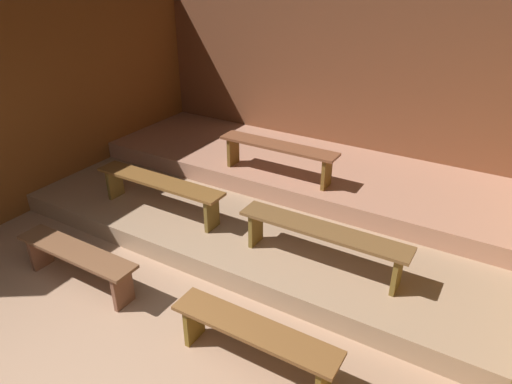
% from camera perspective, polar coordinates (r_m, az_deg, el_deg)
% --- Properties ---
extents(ground, '(6.99, 6.22, 0.08)m').
position_cam_1_polar(ground, '(5.91, -1.79, -6.96)').
color(ground, '#A47E62').
extents(wall_back, '(6.99, 0.06, 2.79)m').
position_cam_1_polar(wall_back, '(7.56, 9.52, 12.57)').
color(wall_back, brown).
rests_on(wall_back, ground).
extents(wall_left, '(0.06, 6.22, 2.79)m').
position_cam_1_polar(wall_left, '(7.33, -23.43, 10.21)').
color(wall_left, brown).
rests_on(wall_left, ground).
extents(platform_lower, '(6.19, 3.51, 0.25)m').
position_cam_1_polar(platform_lower, '(6.52, 2.68, -1.67)').
color(platform_lower, '#9F7F63').
rests_on(platform_lower, ground).
extents(platform_middle, '(6.19, 1.93, 0.25)m').
position_cam_1_polar(platform_middle, '(7.03, 5.80, 2.84)').
color(platform_middle, tan).
rests_on(platform_middle, platform_lower).
extents(bench_floor_left, '(1.56, 0.32, 0.46)m').
position_cam_1_polar(bench_floor_left, '(5.41, -21.32, -7.60)').
color(bench_floor_left, brown).
rests_on(bench_floor_left, ground).
extents(bench_floor_right, '(1.56, 0.32, 0.46)m').
position_cam_1_polar(bench_floor_right, '(4.17, -0.25, -17.47)').
color(bench_floor_right, brown).
rests_on(bench_floor_right, ground).
extents(bench_lower_left, '(1.89, 0.32, 0.46)m').
position_cam_1_polar(bench_lower_left, '(6.07, -11.90, 0.67)').
color(bench_lower_left, brown).
rests_on(bench_lower_left, platform_lower).
extents(bench_lower_right, '(1.89, 0.32, 0.46)m').
position_cam_1_polar(bench_lower_right, '(4.98, 8.19, -5.42)').
color(bench_lower_right, brown).
rests_on(bench_lower_right, platform_lower).
extents(bench_middle_center, '(1.72, 0.32, 0.46)m').
position_cam_1_polar(bench_middle_center, '(6.38, 2.70, 5.07)').
color(bench_middle_center, brown).
rests_on(bench_middle_center, platform_middle).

